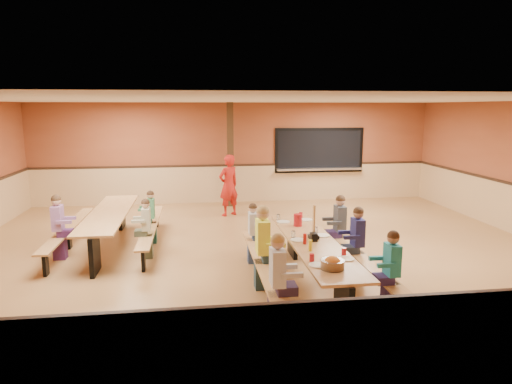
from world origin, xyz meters
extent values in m
plane|color=olive|center=(0.00, 0.00, 0.00)|extent=(12.00, 12.00, 0.00)
cube|color=brown|center=(0.00, 5.00, 1.50)|extent=(12.00, 0.04, 3.00)
cube|color=brown|center=(0.00, -5.00, 1.50)|extent=(12.00, 0.04, 3.00)
cube|color=white|center=(0.00, 0.00, 3.00)|extent=(12.00, 10.00, 0.04)
cube|color=black|center=(2.60, 4.97, 1.55)|extent=(2.60, 0.06, 1.20)
cube|color=silver|center=(2.60, 4.88, 0.98)|extent=(2.70, 0.28, 0.06)
cube|color=#332011|center=(-0.20, 4.40, 1.50)|extent=(0.18, 0.18, 3.00)
cube|color=#B88049|center=(0.63, -1.85, 0.72)|extent=(0.75, 3.60, 0.04)
cube|color=black|center=(0.63, -3.40, 0.35)|extent=(0.08, 0.60, 0.70)
cube|color=black|center=(0.63, -0.30, 0.35)|extent=(0.08, 0.60, 0.70)
cube|color=#B88049|center=(-0.19, -1.85, 0.43)|extent=(0.26, 3.60, 0.04)
cube|color=black|center=(-0.19, -1.85, 0.21)|extent=(0.06, 0.18, 0.41)
cube|color=#B88049|center=(1.46, -1.85, 0.43)|extent=(0.26, 3.60, 0.04)
cube|color=black|center=(1.46, -1.85, 0.21)|extent=(0.06, 0.18, 0.41)
cube|color=#B88049|center=(-3.00, 0.75, 0.72)|extent=(0.75, 3.60, 0.04)
cube|color=black|center=(-3.00, -0.80, 0.35)|extent=(0.08, 0.60, 0.70)
cube|color=black|center=(-3.00, 2.30, 0.35)|extent=(0.08, 0.60, 0.70)
cube|color=#B88049|center=(-3.82, 0.75, 0.43)|extent=(0.26, 3.60, 0.04)
cube|color=black|center=(-3.82, 0.75, 0.21)|extent=(0.06, 0.18, 0.41)
cube|color=#B88049|center=(-2.17, 0.75, 0.43)|extent=(0.26, 3.60, 0.04)
cube|color=black|center=(-2.17, 0.75, 0.21)|extent=(0.06, 0.18, 0.41)
imported|color=red|center=(-0.35, 3.21, 0.82)|extent=(0.71, 0.65, 1.64)
cylinder|color=#B2171D|center=(0.60, -0.86, 0.85)|extent=(0.16, 0.16, 0.22)
cube|color=black|center=(0.65, -1.81, 0.80)|extent=(0.10, 0.14, 0.13)
cylinder|color=yellow|center=(0.46, -2.31, 0.82)|extent=(0.06, 0.06, 0.17)
cylinder|color=#B2140F|center=(0.46, -1.96, 0.82)|extent=(0.06, 0.06, 0.17)
cube|color=black|center=(0.68, -1.68, 0.77)|extent=(0.16, 0.16, 0.06)
cube|color=#B88049|center=(0.68, -1.68, 1.05)|extent=(0.02, 0.09, 0.50)
camera|label=1|loc=(-1.23, -8.71, 2.87)|focal=32.00mm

